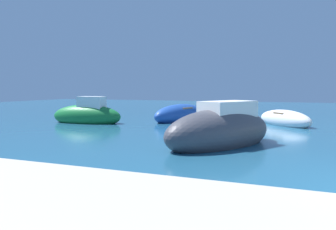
% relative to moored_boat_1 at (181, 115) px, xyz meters
% --- Properties ---
extents(moored_boat_1, '(2.85, 4.60, 1.29)m').
position_rel_moored_boat_1_xyz_m(moored_boat_1, '(0.00, 0.00, 0.00)').
color(moored_boat_1, '#1E479E').
rests_on(moored_boat_1, ground).
extents(moored_boat_2, '(3.31, 3.41, 1.05)m').
position_rel_moored_boat_1_xyz_m(moored_boat_2, '(5.86, -0.11, -0.07)').
color(moored_boat_2, white).
rests_on(moored_boat_2, ground).
extents(moored_boat_3, '(3.93, 5.02, 1.89)m').
position_rel_moored_boat_1_xyz_m(moored_boat_3, '(4.00, -7.38, 0.15)').
color(moored_boat_3, '#3F3F47').
rests_on(moored_boat_3, ground).
extents(moored_boat_4, '(4.25, 1.81, 1.79)m').
position_rel_moored_boat_1_xyz_m(moored_boat_4, '(-4.55, -2.97, 0.08)').
color(moored_boat_4, '#197233').
rests_on(moored_boat_4, ground).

